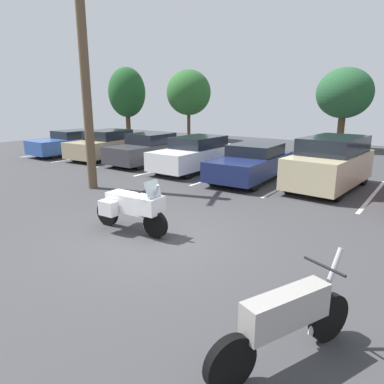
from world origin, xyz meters
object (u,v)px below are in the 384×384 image
car_tan (107,145)px  car_charcoal (150,149)px  motorcycle_second (286,320)px  utility_pole (85,78)px  car_navy (252,163)px  car_white (196,154)px  car_blue (72,143)px  motorcycle_touring (132,206)px  car_champagne (330,163)px

car_tan → car_charcoal: (3.00, 0.16, -0.02)m
motorcycle_second → utility_pole: (-9.03, 4.50, 3.28)m
motorcycle_second → car_charcoal: car_charcoal is taller
motorcycle_second → car_tan: 16.74m
motorcycle_second → car_navy: car_navy is taller
car_tan → car_navy: size_ratio=0.99×
car_white → utility_pole: size_ratio=0.63×
car_white → car_navy: (2.97, -0.36, -0.06)m
motorcycle_second → car_blue: size_ratio=0.45×
car_tan → utility_pole: (4.79, -4.94, 3.12)m
utility_pole → car_tan: bearing=134.2°
car_charcoal → car_tan: bearing=-177.0°
motorcycle_touring → car_blue: car_blue is taller
car_navy → car_champagne: 2.94m
utility_pole → car_blue: bearing=147.8°
car_white → car_navy: bearing=-6.9°
car_white → car_champagne: size_ratio=1.08×
car_champagne → car_tan: bearing=-180.0°
car_charcoal → utility_pole: bearing=-70.6°
car_white → car_champagne: bearing=0.2°
car_tan → car_white: size_ratio=0.96×
motorcycle_touring → car_white: car_white is taller
car_blue → utility_pole: utility_pole is taller
car_charcoal → car_navy: 5.93m
car_blue → car_charcoal: car_charcoal is taller
motorcycle_touring → car_champagne: car_champagne is taller
car_tan → car_champagne: 11.81m
car_tan → car_white: bearing=-0.1°
motorcycle_second → car_navy: (-4.92, 9.07, 0.12)m
car_tan → utility_pole: 7.56m
motorcycle_second → car_champagne: size_ratio=0.49×
car_charcoal → car_champagne: 8.81m
car_blue → car_champagne: size_ratio=1.11×
motorcycle_touring → car_navy: bearing=92.0°
motorcycle_touring → car_champagne: 7.78m
car_charcoal → utility_pole: utility_pole is taller
car_white → car_champagne: 5.88m
car_navy → car_charcoal: bearing=174.9°
car_champagne → car_blue: bearing=-179.2°
motorcycle_touring → car_champagne: bearing=69.9°
car_navy → car_champagne: bearing=7.4°
car_charcoal → motorcycle_second: bearing=-41.6°
car_charcoal → car_champagne: car_champagne is taller
motorcycle_second → car_charcoal: 14.47m
car_champagne → utility_pole: utility_pole is taller
car_charcoal → car_navy: car_charcoal is taller
car_white → car_blue: bearing=-178.8°
car_charcoal → car_navy: size_ratio=1.01×
utility_pole → car_charcoal: bearing=109.4°
car_champagne → utility_pole: bearing=-144.8°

